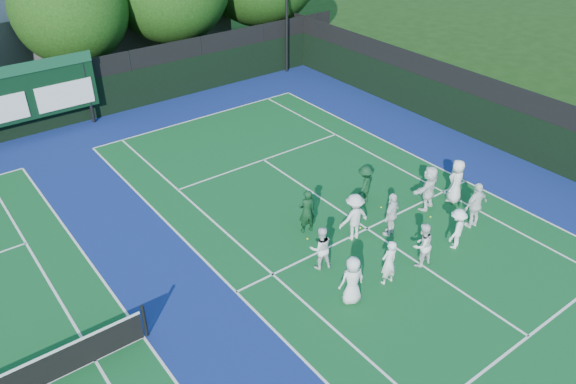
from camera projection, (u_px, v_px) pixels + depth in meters
ground at (387, 243)px, 19.16m from camera, size 120.00×120.00×0.00m
court_apron at (222, 299)px, 16.76m from camera, size 34.00×32.00×0.01m
near_court at (367, 229)px, 19.83m from camera, size 11.05×23.85×0.01m
back_fence at (53, 101)px, 26.23m from camera, size 34.00×0.08×3.00m
divider_fence_right at (524, 128)px, 23.73m from camera, size 0.08×32.00×3.00m
scoreboard at (28, 92)px, 24.99m from camera, size 6.00×0.21×3.55m
clubhouse at (76, 34)px, 33.36m from camera, size 18.00×6.00×4.00m
tree_c at (72, 10)px, 28.45m from camera, size 5.84×5.84×7.52m
tennis_ball_1 at (381, 207)px, 20.96m from camera, size 0.07×0.07×0.07m
tennis_ball_2 at (459, 233)px, 19.60m from camera, size 0.07×0.07×0.07m
tennis_ball_3 at (307, 239)px, 19.30m from camera, size 0.07×0.07×0.07m
tennis_ball_4 at (360, 228)px, 19.84m from camera, size 0.07×0.07×0.07m
tennis_ball_5 at (430, 217)px, 20.43m from camera, size 0.07×0.07×0.07m
player_front_0 at (352, 280)px, 16.30m from camera, size 0.88×0.68×1.59m
player_front_1 at (389, 262)px, 17.02m from camera, size 0.59×0.41×1.57m
player_front_2 at (422, 245)px, 17.78m from camera, size 0.78×0.63×1.55m
player_front_3 at (457, 229)px, 18.59m from camera, size 1.07×0.82×1.47m
player_front_4 at (476, 205)px, 19.54m from camera, size 1.07×0.52×1.76m
player_back_0 at (321, 248)px, 17.67m from camera, size 0.89×0.80×1.51m
player_back_1 at (354, 217)px, 18.94m from camera, size 1.19×0.77×1.73m
player_back_2 at (391, 214)px, 19.16m from camera, size 1.05×0.71×1.66m
player_back_3 at (429, 188)px, 20.54m from camera, size 1.70×0.90×1.75m
player_back_4 at (456, 181)px, 20.97m from camera, size 1.00×0.85×1.73m
coach_left at (307, 211)px, 19.29m from camera, size 0.69×0.53×1.68m
coach_right at (365, 185)px, 20.88m from camera, size 1.17×0.93×1.58m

